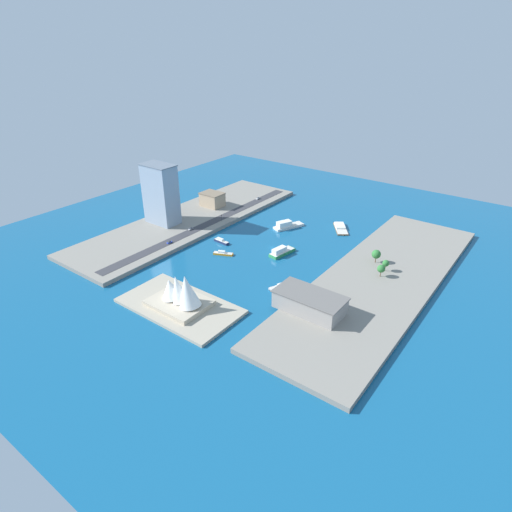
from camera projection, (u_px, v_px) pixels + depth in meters
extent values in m
plane|color=#145684|center=(272.00, 248.00, 347.48)|extent=(440.00, 440.00, 0.00)
cube|color=gray|center=(380.00, 280.00, 298.12)|extent=(70.00, 240.00, 3.28)
cube|color=gray|center=(191.00, 220.00, 395.35)|extent=(70.00, 240.00, 3.28)
cube|color=#A89E89|center=(180.00, 306.00, 270.72)|extent=(77.45, 41.95, 2.00)
cube|color=#38383D|center=(208.00, 224.00, 383.06)|extent=(9.50, 228.00, 0.15)
cube|color=orange|center=(223.00, 254.00, 335.89)|extent=(15.71, 9.89, 1.53)
cone|color=orange|center=(233.00, 255.00, 334.32)|extent=(1.82, 1.82, 1.38)
cube|color=white|center=(222.00, 252.00, 335.41)|extent=(5.98, 4.41, 1.68)
cube|color=beige|center=(223.00, 253.00, 335.52)|extent=(15.08, 9.50, 0.10)
cube|color=#2D8C4C|center=(282.00, 252.00, 336.94)|extent=(11.09, 23.75, 2.40)
cone|color=#2D8C4C|center=(292.00, 248.00, 344.42)|extent=(2.47, 2.47, 2.16)
cube|color=white|center=(279.00, 250.00, 333.38)|extent=(6.86, 12.96, 3.99)
cube|color=beige|center=(282.00, 251.00, 336.36)|extent=(10.64, 22.80, 0.10)
cube|color=#999EA3|center=(280.00, 287.00, 291.82)|extent=(9.81, 15.79, 1.43)
cone|color=#999EA3|center=(269.00, 290.00, 288.29)|extent=(1.70, 1.70, 1.29)
cube|color=white|center=(282.00, 284.00, 292.02)|extent=(5.06, 7.44, 1.61)
cube|color=beige|center=(280.00, 286.00, 291.47)|extent=(9.42, 15.16, 0.10)
cube|color=#1E284C|center=(222.00, 242.00, 355.29)|extent=(14.87, 4.65, 1.89)
cone|color=#1E284C|center=(228.00, 244.00, 350.70)|extent=(1.83, 1.83, 1.70)
cube|color=white|center=(220.00, 239.00, 355.39)|extent=(6.43, 2.84, 1.68)
cube|color=beige|center=(221.00, 241.00, 354.83)|extent=(14.28, 4.46, 0.10)
cube|color=brown|center=(341.00, 229.00, 379.58)|extent=(23.30, 27.30, 1.21)
cone|color=brown|center=(343.00, 235.00, 367.35)|extent=(1.52, 1.52, 1.09)
cube|color=white|center=(340.00, 225.00, 382.98)|extent=(14.68, 16.08, 1.51)
cube|color=beige|center=(341.00, 228.00, 379.28)|extent=(22.37, 26.21, 0.10)
cube|color=silver|center=(289.00, 226.00, 383.56)|extent=(19.08, 28.93, 2.05)
cone|color=silver|center=(302.00, 223.00, 389.86)|extent=(2.43, 2.43, 1.84)
cube|color=white|center=(284.00, 224.00, 379.86)|extent=(11.28, 14.53, 4.81)
cube|color=beige|center=(289.00, 225.00, 383.07)|extent=(18.31, 27.77, 0.10)
cube|color=gray|center=(310.00, 303.00, 260.30)|extent=(41.40, 21.19, 10.59)
cube|color=slate|center=(310.00, 295.00, 257.70)|extent=(43.06, 22.04, 0.80)
cube|color=#8C9EB2|center=(161.00, 195.00, 374.56)|extent=(29.26, 17.50, 51.91)
cube|color=slate|center=(158.00, 165.00, 362.50)|extent=(30.43, 18.20, 0.80)
cube|color=tan|center=(212.00, 200.00, 420.57)|extent=(20.72, 16.01, 12.50)
cube|color=#7C6B55|center=(212.00, 193.00, 417.53)|extent=(21.55, 16.65, 0.80)
cylinder|color=black|center=(190.00, 230.00, 369.07)|extent=(0.28, 0.65, 0.64)
cylinder|color=black|center=(189.00, 230.00, 369.82)|extent=(0.28, 0.65, 0.64)
cylinder|color=black|center=(193.00, 229.00, 371.61)|extent=(0.28, 0.65, 0.64)
cylinder|color=black|center=(191.00, 229.00, 372.36)|extent=(0.28, 0.65, 0.64)
cube|color=#B7B7BC|center=(191.00, 229.00, 370.56)|extent=(1.96, 4.99, 0.90)
cube|color=#262D38|center=(191.00, 228.00, 370.42)|extent=(1.65, 2.82, 0.46)
cylinder|color=black|center=(170.00, 242.00, 348.60)|extent=(0.27, 0.65, 0.64)
cylinder|color=black|center=(172.00, 242.00, 347.64)|extent=(0.27, 0.65, 0.64)
cylinder|color=black|center=(167.00, 243.00, 346.33)|extent=(0.27, 0.65, 0.64)
cylinder|color=black|center=(169.00, 244.00, 345.37)|extent=(0.27, 0.65, 0.64)
cube|color=blue|center=(169.00, 242.00, 346.87)|extent=(2.09, 4.75, 0.70)
cube|color=#262D38|center=(169.00, 242.00, 346.40)|extent=(1.79, 2.68, 0.65)
cylinder|color=black|center=(258.00, 199.00, 438.48)|extent=(0.27, 0.65, 0.64)
cylinder|color=black|center=(256.00, 199.00, 439.40)|extent=(0.27, 0.65, 0.64)
cylinder|color=black|center=(260.00, 199.00, 440.94)|extent=(0.27, 0.65, 0.64)
cylinder|color=black|center=(258.00, 198.00, 441.86)|extent=(0.27, 0.65, 0.64)
cube|color=white|center=(258.00, 199.00, 440.03)|extent=(2.00, 5.08, 0.81)
cube|color=#262D38|center=(258.00, 198.00, 439.91)|extent=(1.72, 2.86, 0.47)
cylinder|color=black|center=(222.00, 219.00, 386.56)|extent=(0.18, 0.18, 5.50)
cube|color=black|center=(221.00, 215.00, 385.07)|extent=(0.36, 0.36, 1.00)
sphere|color=red|center=(221.00, 215.00, 384.91)|extent=(0.24, 0.24, 0.24)
sphere|color=yellow|center=(221.00, 215.00, 385.07)|extent=(0.24, 0.24, 0.24)
sphere|color=green|center=(221.00, 216.00, 385.23)|extent=(0.24, 0.24, 0.24)
cube|color=#BCAD93|center=(179.00, 303.00, 269.57)|extent=(36.71, 28.18, 3.00)
cone|color=white|center=(187.00, 291.00, 259.87)|extent=(16.95, 13.80, 22.20)
cone|color=white|center=(178.00, 289.00, 264.95)|extent=(13.73, 10.39, 18.98)
cone|color=white|center=(171.00, 289.00, 269.75)|extent=(15.38, 13.32, 14.57)
cylinder|color=brown|center=(375.00, 260.00, 317.09)|extent=(0.50, 0.50, 4.03)
sphere|color=#2D7233|center=(376.00, 254.00, 314.96)|extent=(6.64, 6.64, 6.64)
cylinder|color=brown|center=(385.00, 268.00, 305.47)|extent=(0.50, 0.50, 4.22)
sphere|color=#2D7233|center=(386.00, 263.00, 303.63)|extent=(4.80, 4.80, 4.80)
cylinder|color=brown|center=(380.00, 274.00, 298.47)|extent=(0.50, 0.50, 3.93)
sphere|color=#2D7233|center=(381.00, 269.00, 296.57)|extent=(5.51, 5.51, 5.51)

